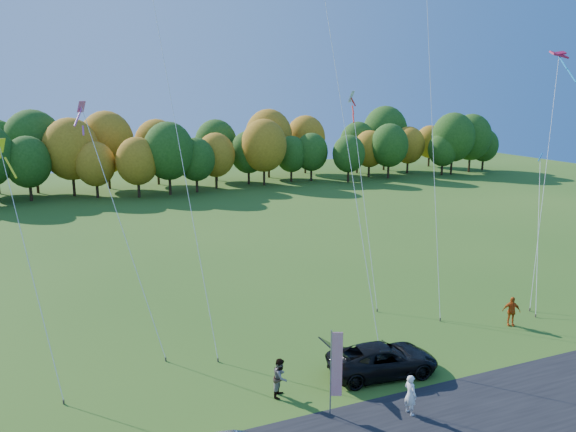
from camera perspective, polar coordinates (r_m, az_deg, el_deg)
name	(u,v)px	position (r m, az deg, el deg)	size (l,w,h in m)	color
ground	(339,394)	(26.70, 5.23, -17.52)	(160.00, 160.00, 0.00)	#2A5516
tree_line	(146,193)	(77.27, -14.22, 2.24)	(116.00, 12.00, 10.00)	#1E4711
black_suv	(383,359)	(28.24, 9.61, -14.16)	(2.46, 5.34, 1.48)	black
person_tailgate_a	(410,395)	(25.30, 12.32, -17.31)	(0.65, 0.42, 1.77)	white
person_tailgate_b	(280,377)	(26.02, -0.77, -16.07)	(0.87, 0.67, 1.78)	gray
person_east	(511,311)	(35.48, 21.73, -8.97)	(1.03, 0.43, 1.75)	#BC4911
feather_flag	(335,364)	(24.10, 4.83, -14.72)	(0.47, 0.24, 3.82)	#999999
kite_delta_blue	(172,106)	(31.87, -11.67, 10.89)	(2.93, 12.12, 24.71)	#4C3F33
kite_parafoil_orange	(430,70)	(38.25, 14.22, 14.17)	(6.78, 11.61, 29.77)	#4C3F33
kite_delta_red	(341,101)	(31.34, 5.44, 11.57)	(2.30, 11.35, 24.98)	#4C3F33
kite_parafoil_rainbow	(546,173)	(40.86, 24.71, 3.99)	(8.26, 6.41, 16.41)	#4C3F33
kite_diamond_yellow	(29,263)	(29.08, -24.83, -4.38)	(2.63, 8.08, 11.42)	#4C3F33
kite_diamond_white	(363,196)	(37.20, 7.67, 2.08)	(2.43, 7.73, 13.79)	#4C3F33
kite_diamond_pink	(121,226)	(30.91, -16.57, -1.02)	(3.30, 7.50, 13.15)	#4C3F33
kite_diamond_blue_low	(538,231)	(39.47, 24.07, -1.42)	(5.02, 5.53, 9.53)	#4C3F33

